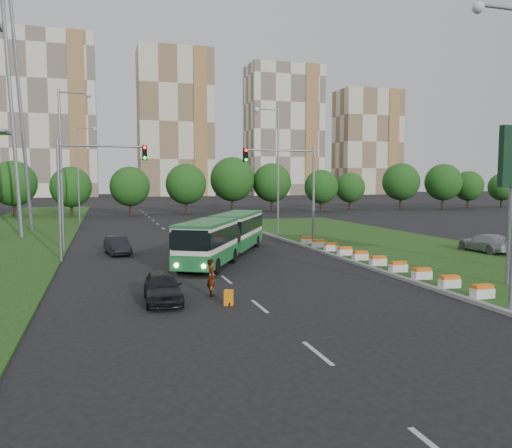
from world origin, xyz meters
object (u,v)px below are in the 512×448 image
object	(u,v)px
pedestrian	(211,278)
traffic_mast_left	(85,180)
traffic_mast_median	(294,180)
articulated_bus	(220,236)
car_left_near	(163,287)
shopping_trolley	(229,298)
car_median	(486,243)
car_left_far	(117,245)

from	to	relation	value
pedestrian	traffic_mast_left	bearing A→B (deg)	28.26
traffic_mast_median	traffic_mast_left	size ratio (longest dim) A/B	1.00
articulated_bus	pedestrian	bearing A→B (deg)	-76.76
traffic_mast_left	car_left_near	bearing A→B (deg)	-74.73
car_left_near	shopping_trolley	xyz separation A→B (m)	(2.64, -1.43, -0.35)
car_median	shopping_trolley	distance (m)	23.37
car_left_far	car_median	size ratio (longest dim) A/B	0.85
car_median	shopping_trolley	xyz separation A→B (m)	(-21.52, -9.11, -0.49)
traffic_mast_left	car_left_far	bearing A→B (deg)	48.98
pedestrian	traffic_mast_median	bearing A→B (deg)	-31.33
traffic_mast_median	pedestrian	size ratio (longest dim) A/B	4.65
traffic_mast_median	articulated_bus	size ratio (longest dim) A/B	0.53
traffic_mast_median	car_left_near	bearing A→B (deg)	-129.74
car_left_near	pedestrian	world-z (taller)	pedestrian
shopping_trolley	traffic_mast_left	bearing A→B (deg)	135.57
car_left_near	car_median	size ratio (longest dim) A/B	0.86
traffic_mast_median	car_left_near	xyz separation A→B (m)	(-11.62, -13.97, -4.68)
car_left_far	car_median	xyz separation A→B (m)	(25.70, -7.59, 0.17)
traffic_mast_median	pedestrian	bearing A→B (deg)	-124.63
car_median	pedestrian	distance (m)	23.03
traffic_mast_left	car_median	xyz separation A→B (m)	(27.69, -5.29, -4.54)
shopping_trolley	car_left_near	bearing A→B (deg)	173.89
pedestrian	shopping_trolley	bearing A→B (deg)	-166.11
traffic_mast_left	car_median	bearing A→B (deg)	-10.81
traffic_mast_median	shopping_trolley	xyz separation A→B (m)	(-8.98, -15.40, -5.03)
car_left_near	car_left_far	xyz separation A→B (m)	(-1.54, 15.27, -0.03)
articulated_bus	shopping_trolley	xyz separation A→B (m)	(-2.64, -13.07, -1.20)
shopping_trolley	articulated_bus	bearing A→B (deg)	100.95
articulated_bus	shopping_trolley	size ratio (longest dim) A/B	23.20
traffic_mast_median	articulated_bus	xyz separation A→B (m)	(-6.34, -2.33, -3.82)
traffic_mast_median	traffic_mast_left	distance (m)	15.19
traffic_mast_median	traffic_mast_left	world-z (taller)	same
traffic_mast_left	articulated_bus	xyz separation A→B (m)	(8.81, -1.33, -3.82)
traffic_mast_median	car_left_far	world-z (taller)	traffic_mast_median
articulated_bus	car_median	world-z (taller)	articulated_bus
car_left_far	pedestrian	xyz separation A→B (m)	(3.83, -14.81, 0.22)
traffic_mast_left	pedestrian	distance (m)	14.52
articulated_bus	shopping_trolley	bearing A→B (deg)	-73.20
traffic_mast_left	articulated_bus	world-z (taller)	traffic_mast_left
car_median	traffic_mast_left	bearing A→B (deg)	-11.31
traffic_mast_median	car_left_far	distance (m)	14.04
traffic_mast_left	articulated_bus	size ratio (longest dim) A/B	0.53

